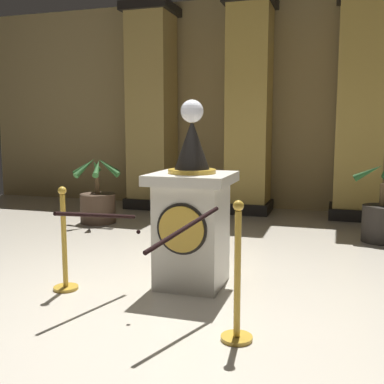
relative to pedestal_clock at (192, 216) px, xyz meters
The scene contains 11 objects.
ground_plane 0.78m from the pedestal_clock, 133.75° to the right, with size 11.86×11.86×0.00m, color beige.
back_wall 4.99m from the pedestal_clock, 92.69° to the left, with size 11.86×0.16×4.03m, color tan.
pedestal_clock is the anchor object (origin of this frame).
stanchion_near 1.29m from the pedestal_clock, 156.18° to the right, with size 0.24×0.24×1.02m.
stanchion_far 1.32m from the pedestal_clock, 57.37° to the right, with size 0.24×0.24×1.06m.
velvet_rope 0.82m from the pedestal_clock, 105.93° to the right, with size 1.23×1.22×0.22m.
column_left 4.88m from the pedestal_clock, 116.92° to the left, with size 0.94×0.94×3.87m.
column_right 4.69m from the pedestal_clock, 68.17° to the left, with size 0.92×0.92×3.87m.
column_centre_rear 4.39m from the pedestal_clock, 93.07° to the left, with size 0.90×0.90×3.87m.
potted_palm_left 3.48m from the pedestal_clock, 134.32° to the left, with size 0.88×0.81×1.12m.
potted_palm_right 3.18m from the pedestal_clock, 51.50° to the left, with size 0.80×0.79×1.12m.
Camera 1 is at (1.57, -4.06, 1.57)m, focal length 43.36 mm.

